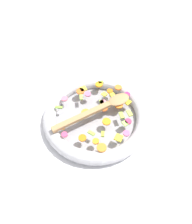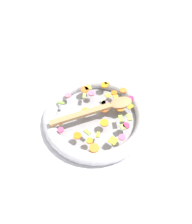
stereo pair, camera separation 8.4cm
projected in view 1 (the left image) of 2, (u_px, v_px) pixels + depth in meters
ground_plane at (96, 120)px, 0.88m from camera, size 4.00×4.00×0.00m
skillet at (96, 116)px, 0.87m from camera, size 0.42×0.42×0.05m
chopped_vegetables at (101, 110)px, 0.85m from camera, size 0.31×0.34×0.01m
wooden_spoon at (100, 108)px, 0.84m from camera, size 0.09×0.34×0.01m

